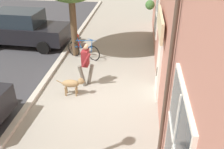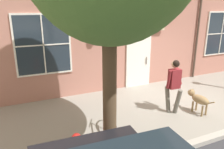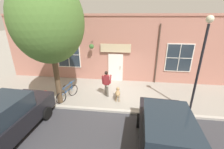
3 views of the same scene
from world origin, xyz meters
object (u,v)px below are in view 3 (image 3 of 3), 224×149
at_px(dog_on_leash, 118,93).
at_px(street_tree_by_curb, 48,24).
at_px(street_lamp, 202,53).
at_px(parked_car_mid_block, 166,136).
at_px(leaning_bicycle, 67,93).
at_px(fire_hydrant, 46,96).
at_px(pedestrian_walking, 107,81).
at_px(parked_car_nearest_curb, 4,120).

xyz_separation_m(dog_on_leash, street_tree_by_curb, (0.81, -3.29, 3.90)).
bearing_deg(dog_on_leash, street_tree_by_curb, -76.21).
bearing_deg(street_lamp, parked_car_mid_block, -32.96).
xyz_separation_m(leaning_bicycle, fire_hydrant, (0.56, -1.03, 0.02)).
bearing_deg(street_tree_by_curb, parked_car_mid_block, 61.30).
bearing_deg(parked_car_mid_block, fire_hydrant, -115.30).
relative_size(dog_on_leash, parked_car_mid_block, 0.23).
xyz_separation_m(pedestrian_walking, parked_car_mid_block, (4.01, 2.68, -0.12)).
xyz_separation_m(parked_car_nearest_curb, parked_car_mid_block, (0.09, 6.14, 0.00)).
relative_size(pedestrian_walking, parked_car_nearest_curb, 0.38).
bearing_deg(parked_car_mid_block, parked_car_nearest_curb, -90.84).
height_order(pedestrian_walking, fire_hydrant, pedestrian_walking).
xyz_separation_m(parked_car_mid_block, fire_hydrant, (-2.84, -6.00, -0.48)).
distance_m(pedestrian_walking, fire_hydrant, 3.58).
xyz_separation_m(pedestrian_walking, fire_hydrant, (1.18, -3.32, -0.60)).
height_order(street_tree_by_curb, parked_car_nearest_curb, street_tree_by_curb).
distance_m(dog_on_leash, parked_car_mid_block, 4.20).
bearing_deg(parked_car_nearest_curb, dog_on_leash, 130.70).
bearing_deg(leaning_bicycle, fire_hydrant, -61.79).
xyz_separation_m(pedestrian_walking, street_tree_by_curb, (1.14, -2.57, 3.35)).
xyz_separation_m(dog_on_leash, fire_hydrant, (0.85, -4.04, -0.06)).
xyz_separation_m(street_lamp, fire_hydrant, (0.13, -7.93, -2.71)).
bearing_deg(parked_car_mid_block, leaning_bicycle, -124.33).
bearing_deg(leaning_bicycle, street_tree_by_curb, -29.00).
bearing_deg(parked_car_nearest_curb, street_lamp, 109.64).
height_order(pedestrian_walking, street_tree_by_curb, street_tree_by_curb).
height_order(pedestrian_walking, parked_car_mid_block, parked_car_mid_block).
height_order(dog_on_leash, street_lamp, street_lamp).
xyz_separation_m(leaning_bicycle, parked_car_nearest_curb, (3.30, -1.17, 0.50)).
bearing_deg(street_tree_by_curb, fire_hydrant, -86.99).
relative_size(street_tree_by_curb, parked_car_mid_block, 1.48).
xyz_separation_m(parked_car_nearest_curb, street_lamp, (-2.88, 8.07, 2.22)).
bearing_deg(leaning_bicycle, parked_car_nearest_curb, -19.54).
bearing_deg(street_tree_by_curb, leaning_bicycle, 151.00).
bearing_deg(dog_on_leash, street_lamp, 79.52).
height_order(leaning_bicycle, fire_hydrant, leaning_bicycle).
distance_m(pedestrian_walking, parked_car_nearest_curb, 5.23).
distance_m(dog_on_leash, street_lamp, 4.76).
bearing_deg(parked_car_mid_block, pedestrian_walking, -146.26).
distance_m(parked_car_mid_block, fire_hydrant, 6.66).
bearing_deg(pedestrian_walking, parked_car_nearest_curb, -41.41).
distance_m(pedestrian_walking, parked_car_mid_block, 4.83).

